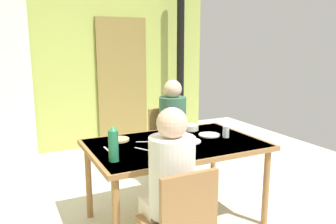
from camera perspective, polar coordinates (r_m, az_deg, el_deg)
name	(u,v)px	position (r m, az deg, el deg)	size (l,w,h in m)	color
wall_back	(72,65)	(5.30, -15.87, 7.64)	(4.39, 0.10, 2.59)	#A7B855
door_wooden	(122,82)	(5.44, -7.69, 4.95)	(0.80, 0.05, 2.00)	olive
stove_pipe_column	(180,63)	(5.52, 2.09, 8.20)	(0.12, 0.12, 2.59)	black
dining_table	(175,150)	(3.02, 1.26, -6.39)	(1.52, 0.98, 0.75)	#9A6C3D
chair_near_diner	(181,223)	(2.24, 2.14, -18.22)	(0.40, 0.40, 0.87)	#9A6C3D
chair_far_diner	(168,141)	(3.94, -0.04, -4.89)	(0.40, 0.40, 0.87)	#9A6C3D
person_near_diner	(171,174)	(2.23, 0.50, -10.31)	(0.30, 0.37, 0.77)	silver
person_far_diner	(173,119)	(3.75, 0.88, -1.26)	(0.30, 0.37, 0.77)	#377055
water_bottle_green_near	(113,145)	(2.54, -9.17, -5.45)	(0.08, 0.08, 0.27)	#237953
water_bottle_green_far	(174,145)	(2.52, 1.07, -5.59)	(0.07, 0.07, 0.26)	#248448
serving_bowl_center	(190,127)	(3.44, 3.73, -2.59)	(0.17, 0.17, 0.06)	silver
dinner_plate_near_left	(178,151)	(2.76, 1.67, -6.59)	(0.22, 0.22, 0.01)	white
dinner_plate_near_right	(188,141)	(3.04, 3.42, -4.91)	(0.22, 0.22, 0.01)	white
dinner_plate_far_center	(209,135)	(3.26, 6.95, -3.84)	(0.20, 0.20, 0.01)	white
drinking_glass_by_near_diner	(226,132)	(3.21, 9.71, -3.29)	(0.06, 0.06, 0.11)	silver
drinking_glass_by_far_diner	(156,155)	(2.53, -1.95, -7.27)	(0.06, 0.06, 0.10)	silver
bread_plate_sliced	(119,140)	(3.10, -8.30, -4.61)	(0.19, 0.19, 0.02)	#DBB77A
cutlery_knife_near	(168,137)	(3.17, 0.05, -4.24)	(0.15, 0.02, 0.00)	silver
cutlery_fork_near	(107,149)	(2.86, -10.25, -6.18)	(0.15, 0.02, 0.00)	silver
cutlery_knife_far	(142,149)	(2.83, -4.42, -6.23)	(0.15, 0.02, 0.00)	silver
cutlery_fork_far	(144,142)	(3.03, -3.98, -5.02)	(0.15, 0.02, 0.00)	silver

